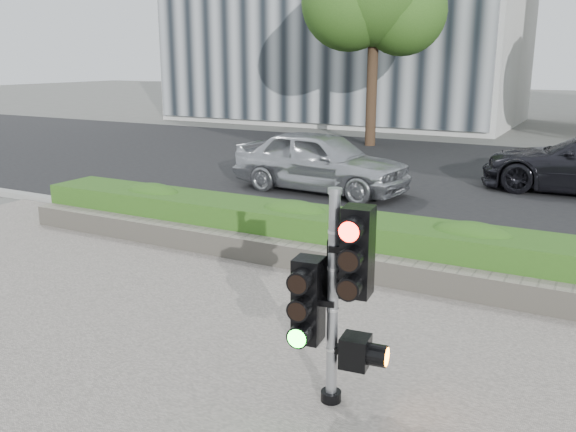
% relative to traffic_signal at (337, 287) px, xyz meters
% --- Properties ---
extents(ground, '(120.00, 120.00, 0.00)m').
position_rel_traffic_signal_xyz_m(ground, '(-1.12, 1.08, -1.09)').
color(ground, '#51514C').
rests_on(ground, ground).
extents(road, '(60.00, 13.00, 0.02)m').
position_rel_traffic_signal_xyz_m(road, '(-1.12, 11.08, -1.08)').
color(road, black).
rests_on(road, ground).
extents(curb, '(60.00, 0.25, 0.12)m').
position_rel_traffic_signal_xyz_m(curb, '(-1.12, 4.23, -1.03)').
color(curb, gray).
rests_on(curb, ground).
extents(stone_wall, '(12.00, 0.32, 0.34)m').
position_rel_traffic_signal_xyz_m(stone_wall, '(-1.12, 2.98, -0.89)').
color(stone_wall, gray).
rests_on(stone_wall, sidewalk).
extents(hedge, '(12.00, 1.00, 0.68)m').
position_rel_traffic_signal_xyz_m(hedge, '(-1.12, 3.63, -0.72)').
color(hedge, '#50962E').
rests_on(hedge, sidewalk).
extents(traffic_signal, '(0.68, 0.52, 1.92)m').
position_rel_traffic_signal_xyz_m(traffic_signal, '(0.00, 0.00, 0.00)').
color(traffic_signal, black).
rests_on(traffic_signal, sidewalk).
extents(car_silver, '(4.20, 1.97, 1.39)m').
position_rel_traffic_signal_xyz_m(car_silver, '(-3.89, 7.89, -0.37)').
color(car_silver, '#AFB1B6').
rests_on(car_silver, road).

